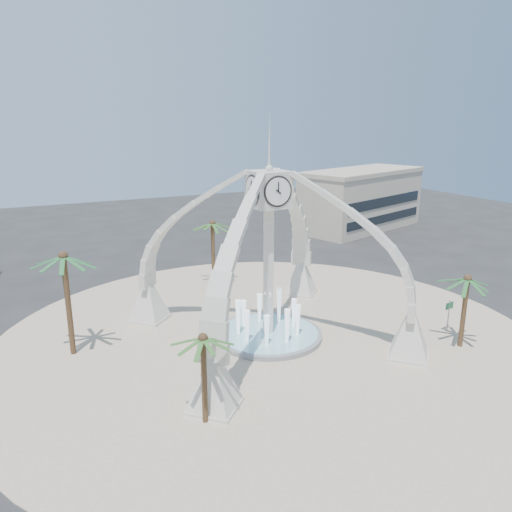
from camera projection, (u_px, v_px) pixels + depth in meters
name	position (u px, v px, depth m)	size (l,w,h in m)	color
ground	(268.00, 337.00, 37.08)	(140.00, 140.00, 0.00)	#282828
plaza	(268.00, 337.00, 37.07)	(40.00, 40.00, 0.06)	#C5B293
clock_tower	(269.00, 253.00, 35.34)	(17.94, 17.94, 16.30)	beige
fountain	(268.00, 334.00, 37.00)	(8.00, 8.00, 3.62)	gray
building_ne	(361.00, 199.00, 72.91)	(21.87, 14.17, 8.60)	#BEAD94
palm_east	(468.00, 280.00, 34.26)	(4.23, 4.23, 5.78)	brown
palm_west	(63.00, 258.00, 32.63)	(5.03, 5.03, 7.80)	brown
palm_north	(212.00, 224.00, 47.49)	(4.82, 4.82, 6.81)	brown
palm_south	(203.00, 339.00, 25.44)	(3.88, 3.88, 5.54)	brown
street_sign	(449.00, 310.00, 37.45)	(0.95, 0.17, 2.59)	slate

